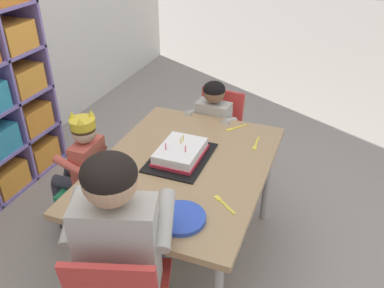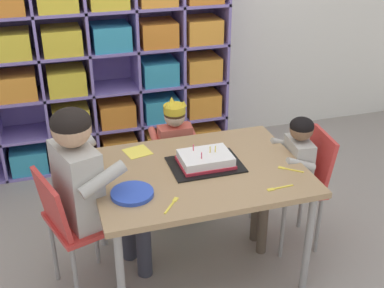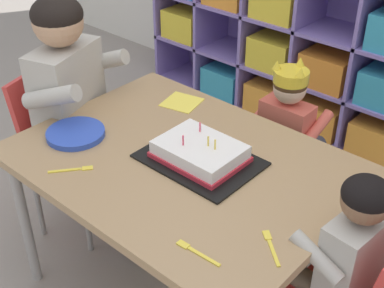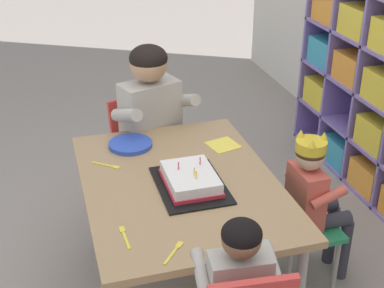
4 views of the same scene
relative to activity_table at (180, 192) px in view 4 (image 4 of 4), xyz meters
name	(u,v)px [view 4 (image 4 of 4)]	position (x,y,z in m)	size (l,w,h in m)	color
activity_table	(180,192)	(0.00, 0.00, 0.00)	(1.11, 0.82, 0.64)	#A37F56
classroom_chair_blue	(292,223)	(0.03, 0.54, -0.25)	(0.37, 0.33, 0.56)	#238451
child_with_crown	(314,192)	(0.03, 0.64, -0.09)	(0.30, 0.31, 0.80)	#D15647
classroom_chair_adult_side	(147,148)	(-0.68, -0.01, -0.13)	(0.42, 0.44, 0.74)	red
adult_helper_seated	(157,123)	(-0.56, 0.03, 0.07)	(0.48, 0.46, 1.06)	#B2ADA3
guest_at_table_side	(235,284)	(0.57, 0.05, -0.05)	(0.31, 0.31, 0.84)	#B2ADA3
birthday_cake_on_tray	(191,180)	(0.05, 0.03, 0.08)	(0.38, 0.28, 0.10)	black
paper_plate_stack	(130,144)	(-0.38, -0.15, 0.06)	(0.21, 0.21, 0.02)	blue
paper_napkin_square	(223,145)	(-0.27, 0.29, 0.05)	(0.14, 0.14, 0.00)	#F4DB4C
fork_scattered_mid_table	(174,251)	(0.46, -0.14, 0.06)	(0.11, 0.10, 0.00)	yellow
fork_near_cake_tray	(125,236)	(0.32, -0.30, 0.06)	(0.14, 0.02, 0.00)	yellow
fork_at_table_front_edge	(108,165)	(-0.22, -0.28, 0.06)	(0.10, 0.12, 0.00)	yellow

